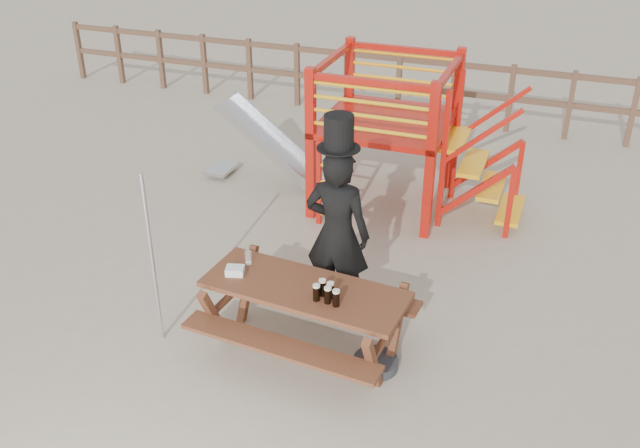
{
  "coord_description": "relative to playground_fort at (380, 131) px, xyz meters",
  "views": [
    {
      "loc": [
        2.55,
        -5.31,
        4.67
      ],
      "look_at": [
        0.27,
        0.8,
        1.07
      ],
      "focal_mm": 40.0,
      "sensor_mm": 36.0,
      "label": 1
    }
  ],
  "objects": [
    {
      "name": "empty_glasses",
      "position": [
        -0.43,
        -3.33,
        -0.22
      ],
      "size": [
        0.07,
        0.07,
        0.15
      ],
      "color": "silver",
      "rests_on": "picnic_table"
    },
    {
      "name": "parasol_base",
      "position": [
        1.02,
        -3.53,
        -1.02
      ],
      "size": [
        0.45,
        0.45,
        0.19
      ],
      "color": "#313236",
      "rests_on": "ground"
    },
    {
      "name": "stout_pints",
      "position": [
        0.54,
        -3.66,
        -0.21
      ],
      "size": [
        0.27,
        0.19,
        0.17
      ],
      "color": "black",
      "rests_on": "picnic_table"
    },
    {
      "name": "picnic_table",
      "position": [
        0.27,
        -3.53,
        -0.58
      ],
      "size": [
        2.12,
        1.55,
        0.78
      ],
      "rotation": [
        0.0,
        0.0,
        -0.08
      ],
      "color": "brown",
      "rests_on": "ground"
    },
    {
      "name": "playground_fort",
      "position": [
        0.0,
        0.0,
        0.0
      ],
      "size": [
        4.71,
        1.84,
        2.1
      ],
      "color": "#B8150C",
      "rests_on": "ground"
    },
    {
      "name": "ground",
      "position": [
        -0.12,
        -3.58,
        -1.07
      ],
      "size": [
        60.0,
        60.0,
        0.0
      ],
      "primitive_type": "plane",
      "color": "tan",
      "rests_on": "ground"
    },
    {
      "name": "metal_pole",
      "position": [
        -1.22,
        -3.86,
        -0.12
      ],
      "size": [
        0.04,
        0.04,
        1.9
      ],
      "primitive_type": "cylinder",
      "color": "#B2B2B7",
      "rests_on": "ground"
    },
    {
      "name": "back_fence",
      "position": [
        -0.12,
        3.42,
        -0.34
      ],
      "size": [
        15.09,
        0.09,
        1.2
      ],
      "color": "brown",
      "rests_on": "ground"
    },
    {
      "name": "paper_bag",
      "position": [
        -0.47,
        -3.55,
        -0.25
      ],
      "size": [
        0.21,
        0.19,
        0.08
      ],
      "primitive_type": "cube",
      "rotation": [
        0.0,
        0.0,
        0.29
      ],
      "color": "white",
      "rests_on": "picnic_table"
    },
    {
      "name": "man_with_hat",
      "position": [
        0.33,
        -2.74,
        -0.05
      ],
      "size": [
        0.72,
        0.48,
        2.29
      ],
      "rotation": [
        0.0,
        0.0,
        3.12
      ],
      "color": "black",
      "rests_on": "ground"
    }
  ]
}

